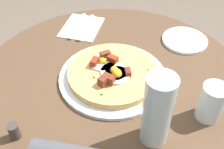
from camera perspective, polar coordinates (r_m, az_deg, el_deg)
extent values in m
cylinder|color=brown|center=(0.88, 0.07, -1.81)|extent=(0.88, 0.88, 0.03)
cylinder|color=#333338|center=(1.18, 0.05, -14.89)|extent=(0.11, 0.11, 0.73)
cylinder|color=white|center=(0.87, -0.07, -0.52)|extent=(0.34, 0.34, 0.01)
cylinder|color=tan|center=(0.86, -0.07, 0.30)|extent=(0.28, 0.28, 0.02)
cylinder|color=white|center=(0.88, -1.93, 2.42)|extent=(0.08, 0.08, 0.01)
sphere|color=yellow|center=(0.87, -1.94, 2.72)|extent=(0.02, 0.02, 0.02)
cylinder|color=white|center=(0.84, 1.00, -0.15)|extent=(0.08, 0.08, 0.01)
sphere|color=yellow|center=(0.83, 1.00, 0.16)|extent=(0.03, 0.03, 0.03)
cylinder|color=white|center=(0.84, 0.37, 0.43)|extent=(0.08, 0.08, 0.01)
sphere|color=yellow|center=(0.84, 0.38, 0.73)|extent=(0.02, 0.02, 0.02)
cube|color=maroon|center=(0.81, -0.64, -0.96)|extent=(0.03, 0.04, 0.03)
cube|color=maroon|center=(0.88, 0.14, 3.10)|extent=(0.03, 0.04, 0.02)
cube|color=brown|center=(0.81, -1.57, -1.13)|extent=(0.04, 0.04, 0.03)
cube|color=maroon|center=(0.87, -3.61, 2.57)|extent=(0.03, 0.02, 0.02)
cube|color=brown|center=(0.89, -1.40, 4.02)|extent=(0.04, 0.04, 0.02)
cube|color=maroon|center=(0.84, 3.32, 0.57)|extent=(0.03, 0.03, 0.02)
cube|color=#387F2D|center=(0.86, 7.44, 1.00)|extent=(0.01, 0.00, 0.00)
cube|color=#387F2D|center=(0.78, -2.15, -4.04)|extent=(0.00, 0.01, 0.00)
cube|color=#387F2D|center=(0.81, 0.75, -1.95)|extent=(0.01, 0.00, 0.00)
cube|color=#387F2D|center=(0.83, -3.72, -0.48)|extent=(0.01, 0.01, 0.00)
cylinder|color=white|center=(1.06, 14.71, 6.84)|extent=(0.17, 0.17, 0.01)
cube|color=white|center=(1.11, -6.25, 9.64)|extent=(0.17, 0.14, 0.00)
cube|color=silver|center=(1.10, -5.37, 9.72)|extent=(0.18, 0.01, 0.00)
cube|color=silver|center=(1.11, -7.15, 9.94)|extent=(0.18, 0.01, 0.00)
cylinder|color=silver|center=(0.78, 19.76, -5.42)|extent=(0.07, 0.07, 0.11)
cylinder|color=silver|center=(0.66, 9.30, -7.40)|extent=(0.07, 0.07, 0.21)
cylinder|color=#3F3833|center=(0.76, -19.48, -10.94)|extent=(0.03, 0.03, 0.05)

